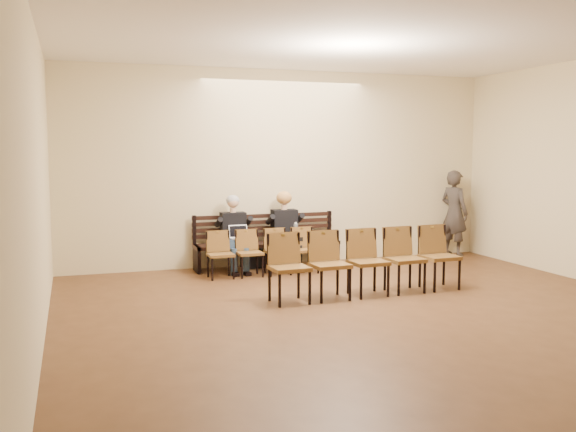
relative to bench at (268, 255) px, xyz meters
name	(u,v)px	position (x,y,z in m)	size (l,w,h in m)	color
ground	(425,338)	(0.42, -4.65, -0.23)	(10.00, 10.00, 0.00)	brown
room_walls	(395,111)	(0.42, -3.86, 2.31)	(8.02, 10.01, 3.51)	beige
bench	(268,255)	(0.00, 0.00, 0.00)	(2.60, 0.90, 0.45)	black
seated_man	(235,235)	(-0.63, -0.12, 0.41)	(0.52, 0.73, 1.26)	black
seated_woman	(286,232)	(0.31, -0.12, 0.41)	(0.54, 0.75, 1.26)	black
laptop	(240,240)	(-0.58, -0.33, 0.34)	(0.32, 0.25, 0.23)	#B8B7BC
water_bottle	(296,237)	(0.40, -0.36, 0.35)	(0.08, 0.08, 0.25)	silver
bag	(255,259)	(-0.21, 0.10, -0.07)	(0.42, 0.29, 0.31)	black
passerby	(454,207)	(3.87, 0.10, 0.74)	(0.70, 0.46, 1.93)	#36302C
chair_row_front	(264,252)	(-0.26, -0.65, 0.16)	(1.87, 0.42, 0.77)	brown
chair_row_back	(368,262)	(0.74, -2.53, 0.25)	(2.93, 0.52, 0.96)	brown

